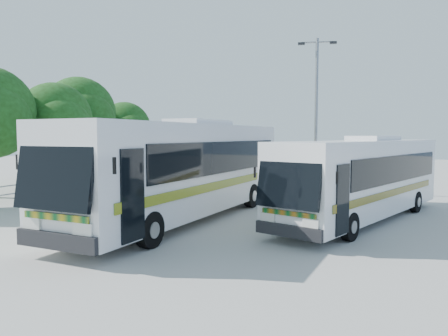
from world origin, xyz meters
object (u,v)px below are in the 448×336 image
at_px(coach_main, 186,168).
at_px(coach_adjacent, 364,177).
at_px(lamppost, 316,109).
at_px(tree_far_e, 125,128).
at_px(tree_far_d, 80,114).
at_px(tree_far_c, 56,120).

distance_m(coach_main, coach_adjacent, 6.95).
bearing_deg(lamppost, tree_far_e, 153.50).
distance_m(tree_far_d, tree_far_e, 4.65).
relative_size(tree_far_d, coach_adjacent, 0.65).
relative_size(tree_far_e, coach_adjacent, 0.52).
height_order(tree_far_e, coach_adjacent, tree_far_e).
distance_m(tree_far_e, coach_adjacent, 21.89).
bearing_deg(coach_adjacent, coach_main, -140.87).
distance_m(tree_far_d, coach_main, 15.97).
bearing_deg(lamppost, tree_far_d, 169.79).
relative_size(tree_far_c, coach_adjacent, 0.57).
bearing_deg(tree_far_e, coach_adjacent, -32.19).
height_order(coach_main, lamppost, lamppost).
relative_size(tree_far_e, coach_main, 0.43).
bearing_deg(coach_adjacent, lamppost, 131.77).
bearing_deg(coach_main, tree_far_c, 157.94).
relative_size(coach_adjacent, lamppost, 1.30).
relative_size(coach_main, lamppost, 1.56).
relative_size(tree_far_d, tree_far_e, 1.24).
height_order(tree_far_d, lamppost, lamppost).
height_order(tree_far_c, lamppost, lamppost).
distance_m(tree_far_c, lamppost, 15.44).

